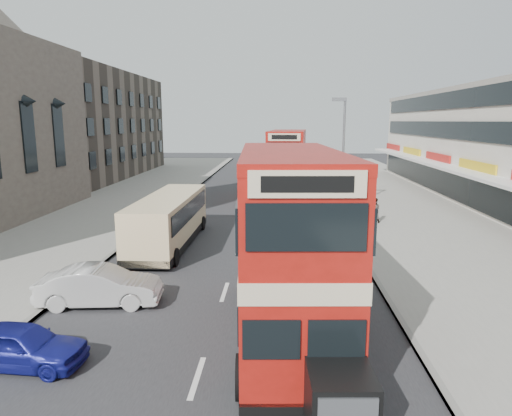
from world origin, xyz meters
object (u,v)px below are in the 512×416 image
at_px(car_right_c, 308,180).
at_px(car_left_near, 21,345).
at_px(car_right_a, 331,212).
at_px(pedestrian_far, 339,176).
at_px(bus_main, 289,245).
at_px(car_right_b, 311,193).
at_px(car_left_front, 100,286).
at_px(bus_second, 288,165).
at_px(street_lamp, 342,146).
at_px(pedestrian_near, 374,210).
at_px(coach, 169,218).
at_px(cyclist, 306,204).

bearing_deg(car_right_c, car_left_near, -17.52).
distance_m(car_right_a, pedestrian_far, 16.42).
xyz_separation_m(bus_main, car_right_a, (3.08, 16.37, -2.23)).
bearing_deg(car_right_b, car_left_near, -13.97).
distance_m(bus_main, car_right_c, 32.21).
bearing_deg(car_left_front, car_left_near, 167.37).
height_order(bus_second, car_right_a, bus_second).
xyz_separation_m(street_lamp, bus_main, (-4.13, -19.56, -1.88)).
height_order(bus_second, pedestrian_near, bus_second).
relative_size(bus_second, car_right_b, 2.62).
bearing_deg(pedestrian_near, coach, 25.77).
bearing_deg(car_right_b, street_lamp, 23.56).
relative_size(car_left_near, car_right_b, 0.89).
xyz_separation_m(bus_main, bus_second, (0.37, 24.56, 0.03)).
relative_size(coach, car_right_a, 1.99).
height_order(car_left_near, car_right_c, car_right_c).
bearing_deg(pedestrian_far, car_left_near, -126.71).
bearing_deg(car_left_front, car_right_c, -22.99).
bearing_deg(pedestrian_far, car_right_c, 173.51).
xyz_separation_m(car_right_c, pedestrian_near, (3.20, -16.36, 0.21)).
bearing_deg(bus_second, pedestrian_near, 125.58).
bearing_deg(car_left_near, cyclist, -18.05).
xyz_separation_m(coach, pedestrian_far, (11.82, 22.36, -0.34)).
height_order(car_left_front, car_right_b, car_left_front).
bearing_deg(car_left_near, car_right_c, -11.63).
bearing_deg(bus_main, car_left_front, -20.54).
relative_size(coach, cyclist, 4.80).
relative_size(bus_second, coach, 1.11).
bearing_deg(car_right_b, bus_second, -73.91).
bearing_deg(bus_main, car_right_c, -97.72).
height_order(street_lamp, coach, street_lamp).
bearing_deg(cyclist, street_lamp, -2.67).
height_order(street_lamp, pedestrian_near, street_lamp).
bearing_deg(coach, car_left_front, -93.52).
xyz_separation_m(car_left_near, pedestrian_far, (12.91, 34.68, 0.51)).
xyz_separation_m(car_right_a, pedestrian_far, (2.62, 16.20, 0.43)).
bearing_deg(car_right_b, bus_main, 0.11).
relative_size(bus_second, pedestrian_near, 6.41).
distance_m(bus_second, cyclist, 5.84).
distance_m(street_lamp, car_left_near, 24.82).
height_order(street_lamp, car_right_a, street_lamp).
xyz_separation_m(street_lamp, car_right_b, (-1.75, 5.37, -4.24)).
bearing_deg(bus_main, car_right_a, -103.79).
bearing_deg(car_left_front, cyclist, -31.59).
bearing_deg(cyclist, bus_second, 96.09).
relative_size(bus_main, cyclist, 5.21).
bearing_deg(coach, street_lamp, 42.93).
bearing_deg(pedestrian_far, bus_main, -116.21).
height_order(car_right_c, pedestrian_far, pedestrian_far).
relative_size(bus_second, car_left_front, 2.39).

